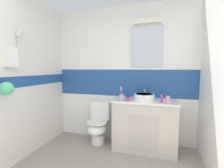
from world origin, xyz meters
The scene contains 9 objects.
wall_back_tiled centered at (0.01, 2.45, 1.26)m, with size 3.20×0.20×2.50m.
wall_left_shower_alcove centered at (-1.35, 1.20, 1.25)m, with size 0.29×3.48×2.50m.
vanity_cabinet centered at (0.44, 2.15, 0.43)m, with size 1.03×0.52×0.85m.
sink_basin centered at (0.42, 2.16, 0.90)m, with size 0.34×0.39×0.17m.
toilet centered at (-0.39, 2.15, 0.36)m, with size 0.37×0.50×0.76m.
toothbrush_cup centered at (0.07, 2.02, 0.90)m, with size 0.08×0.08×0.22m.
soap_dispenser centered at (0.78, 1.99, 0.91)m, with size 0.06×0.06×0.15m.
hair_gel_jar centered at (0.18, 2.01, 0.89)m, with size 0.07×0.07×0.08m.
toothpaste_tube_upright centered at (0.70, 2.01, 0.92)m, with size 0.03×0.03×0.16m.
Camera 1 is at (0.60, -0.40, 1.36)m, focal length 24.48 mm.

